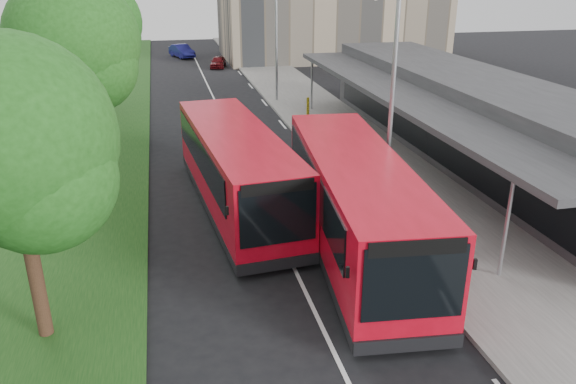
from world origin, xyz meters
name	(u,v)px	position (x,y,z in m)	size (l,w,h in m)	color
ground	(287,253)	(0.00, 0.00, 0.00)	(120.00, 120.00, 0.00)	black
pavement	(309,106)	(6.00, 20.00, 0.07)	(5.00, 80.00, 0.15)	slate
grass_verge	(109,117)	(-7.00, 20.00, 0.05)	(5.00, 80.00, 0.10)	#163E14
lane_centre_line	(230,132)	(0.00, 15.00, 0.01)	(0.12, 70.00, 0.01)	silver
kerb_dashes	(273,113)	(3.30, 19.00, 0.01)	(0.12, 56.00, 0.01)	silver
station_building	(469,117)	(10.86, 8.00, 2.04)	(7.70, 26.00, 4.00)	#2C2C2F
tree_near	(12,152)	(-7.01, -2.95, 4.93)	(4.76, 4.76, 7.64)	#362015
tree_mid	(74,50)	(-7.01, 9.05, 5.62)	(5.42, 5.42, 8.71)	#362015
tree_far	(99,28)	(-7.01, 21.05, 5.35)	(5.15, 5.15, 8.28)	#362015
lamp_post_near	(390,94)	(4.12, 2.00, 4.72)	(1.44, 0.28, 8.00)	#9A9EA3
lamp_post_far	(275,33)	(4.12, 22.00, 4.72)	(1.44, 0.28, 8.00)	#9A9EA3
bus_main	(355,204)	(2.22, -0.23, 1.66)	(4.02, 11.66, 3.24)	red
bus_second	(236,169)	(-1.08, 4.11, 1.61)	(3.79, 11.28, 3.14)	red
litter_bin	(335,137)	(4.93, 10.61, 0.65)	(0.55, 0.55, 1.00)	#362216
bollard	(308,106)	(5.25, 17.44, 0.69)	(0.17, 0.17, 1.09)	yellow
car_near	(218,62)	(1.74, 37.34, 0.53)	(1.26, 3.12, 1.06)	#4F0B0F
car_far	(182,51)	(-1.26, 44.54, 0.66)	(1.41, 4.03, 1.33)	navy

